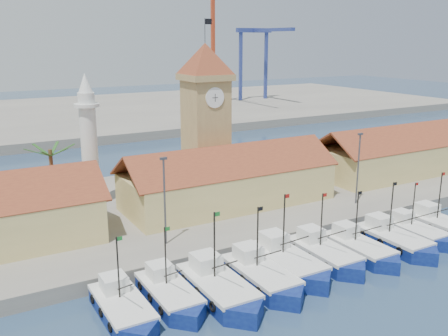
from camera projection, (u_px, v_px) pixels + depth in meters
ground at (336, 277)px, 46.68m from camera, size 400.00×400.00×0.00m
quay at (213, 200)px, 66.67m from camera, size 140.00×32.00×1.50m
terminal at (66, 116)px, 138.92m from camera, size 240.00×80.00×2.00m
boat_0 at (124, 311)px, 39.59m from camera, size 3.41×9.35×7.08m
boat_1 at (171, 296)px, 41.89m from camera, size 3.36×9.20×6.96m
boat_2 at (220, 290)px, 42.59m from camera, size 3.87×10.60×8.02m
boat_3 at (263, 278)px, 44.89m from camera, size 3.69×10.12×7.66m
boat_4 at (289, 264)px, 47.59m from camera, size 3.84×10.52×7.96m
boat_5 at (326, 256)px, 49.57m from camera, size 3.57×9.78×7.40m
boat_6 at (361, 250)px, 50.97m from camera, size 3.45×9.46×7.16m
boat_7 at (395, 242)px, 53.00m from camera, size 3.62×9.93×7.51m
boat_8 at (417, 233)px, 55.59m from camera, size 3.22×8.83×6.68m
boat_9 at (443, 227)px, 57.12m from camera, size 3.59×9.83×7.44m
hall_center at (228, 184)px, 62.50m from camera, size 27.04×10.13×7.61m
hall_right at (405, 156)px, 77.86m from camera, size 31.20×10.13×7.61m
clock_tower at (206, 115)px, 65.54m from camera, size 5.80×5.80×22.70m
minaret at (89, 140)px, 60.59m from camera, size 3.00×3.00×16.30m
palm_tree at (52, 177)px, 57.38m from camera, size 5.60×5.03×8.39m
lamp_posts at (269, 180)px, 55.39m from camera, size 80.70×0.25×9.03m
crane_red_right at (216, 28)px, 148.22m from camera, size 1.00×36.00×40.83m
gantry at (259, 44)px, 161.10m from camera, size 13.00×22.00×23.20m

